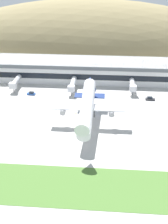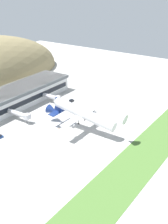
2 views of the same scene
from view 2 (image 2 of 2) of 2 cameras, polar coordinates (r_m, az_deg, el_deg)
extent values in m
plane|color=#B7B5AF|center=(160.18, -2.17, -4.00)|extent=(347.10, 347.10, 0.00)
cube|color=#4C7533|center=(143.68, 10.65, -8.01)|extent=(312.39, 19.15, 0.08)
cube|color=black|center=(181.34, -13.61, 0.47)|extent=(107.37, 0.16, 2.98)
cylinder|color=silver|center=(176.80, -12.03, -0.28)|extent=(2.60, 14.25, 2.60)
cube|color=silver|center=(172.11, -10.35, -0.83)|extent=(3.38, 2.86, 2.86)
cylinder|color=slate|center=(173.28, -10.42, -1.39)|extent=(0.36, 0.36, 4.00)
cylinder|color=silver|center=(198.05, -6.14, 2.82)|extent=(2.60, 11.27, 2.60)
cube|color=silver|center=(194.69, -4.86, 2.49)|extent=(3.38, 2.86, 2.86)
cylinder|color=slate|center=(195.73, -4.95, 1.98)|extent=(0.36, 0.36, 4.00)
cylinder|color=silver|center=(158.93, 0.09, -0.37)|extent=(5.16, 35.77, 10.71)
cone|color=silver|center=(148.29, 6.62, -1.03)|extent=(5.06, 6.41, 5.90)
cone|color=navy|center=(171.72, -5.68, 0.22)|extent=(5.06, 7.43, 6.06)
cube|color=navy|center=(167.55, -4.66, 1.33)|extent=(0.50, 5.82, 8.38)
cube|color=navy|center=(169.24, -4.69, 0.12)|extent=(13.42, 3.63, 0.93)
cube|color=silver|center=(160.32, -0.43, -0.61)|extent=(32.53, 3.63, 1.01)
cylinder|color=#9E9EA3|center=(153.50, -2.32, -2.41)|extent=(2.30, 3.92, 2.84)
cylinder|color=#9E9EA3|center=(168.09, 1.60, 0.05)|extent=(2.30, 3.92, 2.84)
cylinder|color=#2D2D2D|center=(159.28, -1.00, -1.79)|extent=(0.28, 0.28, 2.20)
cylinder|color=#2D2D2D|center=(159.77, -1.00, -2.14)|extent=(0.45, 1.10, 1.10)
cylinder|color=#2D2D2D|center=(163.51, 0.14, -1.06)|extent=(0.28, 0.28, 2.20)
cylinder|color=#2D2D2D|center=(163.98, 0.14, -1.41)|extent=(0.45, 1.10, 1.10)
cylinder|color=#2D2D2D|center=(153.69, 3.89, -1.88)|extent=(0.22, 0.22, 1.98)
cylinder|color=#2D2D2D|center=(154.13, 3.88, -2.21)|extent=(0.30, 0.82, 0.82)
cube|color=#333338|center=(199.52, -2.35, 2.01)|extent=(4.47, 1.82, 0.90)
cube|color=black|center=(199.05, -2.39, 2.21)|extent=(2.47, 1.52, 0.73)
cube|color=orange|center=(165.52, -4.62, -3.08)|extent=(0.52, 0.52, 0.03)
cone|color=orange|center=(165.39, -4.63, -2.99)|extent=(0.40, 0.40, 0.55)
camera|label=1|loc=(131.68, 47.73, 11.62)|focal=50.00mm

